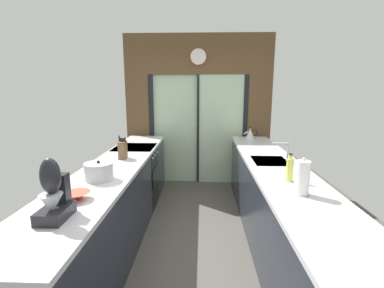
{
  "coord_description": "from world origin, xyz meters",
  "views": [
    {
      "loc": [
        0.08,
        -2.65,
        1.78
      ],
      "look_at": [
        -0.06,
        0.91,
        1.04
      ],
      "focal_mm": 25.76,
      "sensor_mm": 36.0,
      "label": 1
    }
  ],
  "objects_px": {
    "mixing_bowl": "(77,196)",
    "soap_bottle": "(290,169)",
    "oven_range": "(136,177)",
    "stock_pot": "(99,171)",
    "knife_block": "(123,150)",
    "kettle": "(250,133)",
    "stand_mixer": "(54,196)",
    "paper_towel_roll": "(302,178)"
  },
  "relations": [
    {
      "from": "kettle",
      "to": "paper_towel_roll",
      "type": "height_order",
      "value": "paper_towel_roll"
    },
    {
      "from": "stock_pot",
      "to": "soap_bottle",
      "type": "height_order",
      "value": "soap_bottle"
    },
    {
      "from": "oven_range",
      "to": "knife_block",
      "type": "relative_size",
      "value": 3.23
    },
    {
      "from": "mixing_bowl",
      "to": "stand_mixer",
      "type": "relative_size",
      "value": 0.49
    },
    {
      "from": "stock_pot",
      "to": "soap_bottle",
      "type": "relative_size",
      "value": 1.02
    },
    {
      "from": "stand_mixer",
      "to": "kettle",
      "type": "xyz_separation_m",
      "value": [
        1.78,
        2.98,
        -0.07
      ]
    },
    {
      "from": "knife_block",
      "to": "kettle",
      "type": "relative_size",
      "value": 1.19
    },
    {
      "from": "oven_range",
      "to": "soap_bottle",
      "type": "bearing_deg",
      "value": -38.44
    },
    {
      "from": "stock_pot",
      "to": "kettle",
      "type": "distance_m",
      "value": 2.82
    },
    {
      "from": "knife_block",
      "to": "stand_mixer",
      "type": "distance_m",
      "value": 1.58
    },
    {
      "from": "stand_mixer",
      "to": "kettle",
      "type": "height_order",
      "value": "stand_mixer"
    },
    {
      "from": "mixing_bowl",
      "to": "knife_block",
      "type": "xyz_separation_m",
      "value": [
        -0.0,
        1.27,
        0.08
      ]
    },
    {
      "from": "knife_block",
      "to": "paper_towel_roll",
      "type": "bearing_deg",
      "value": -31.51
    },
    {
      "from": "knife_block",
      "to": "soap_bottle",
      "type": "xyz_separation_m",
      "value": [
        1.78,
        -0.77,
        0.0
      ]
    },
    {
      "from": "stock_pot",
      "to": "kettle",
      "type": "bearing_deg",
      "value": 50.86
    },
    {
      "from": "mixing_bowl",
      "to": "soap_bottle",
      "type": "distance_m",
      "value": 1.85
    },
    {
      "from": "oven_range",
      "to": "kettle",
      "type": "height_order",
      "value": "kettle"
    },
    {
      "from": "knife_block",
      "to": "paper_towel_roll",
      "type": "height_order",
      "value": "paper_towel_roll"
    },
    {
      "from": "soap_bottle",
      "to": "oven_range",
      "type": "bearing_deg",
      "value": 141.56
    },
    {
      "from": "soap_bottle",
      "to": "stand_mixer",
      "type": "bearing_deg",
      "value": -155.41
    },
    {
      "from": "oven_range",
      "to": "soap_bottle",
      "type": "distance_m",
      "value": 2.37
    },
    {
      "from": "paper_towel_roll",
      "to": "oven_range",
      "type": "bearing_deg",
      "value": 135.72
    },
    {
      "from": "mixing_bowl",
      "to": "kettle",
      "type": "relative_size",
      "value": 0.86
    },
    {
      "from": "oven_range",
      "to": "paper_towel_roll",
      "type": "distance_m",
      "value": 2.58
    },
    {
      "from": "mixing_bowl",
      "to": "stand_mixer",
      "type": "bearing_deg",
      "value": -90.0
    },
    {
      "from": "oven_range",
      "to": "kettle",
      "type": "relative_size",
      "value": 3.83
    },
    {
      "from": "mixing_bowl",
      "to": "stand_mixer",
      "type": "height_order",
      "value": "stand_mixer"
    },
    {
      "from": "mixing_bowl",
      "to": "paper_towel_roll",
      "type": "bearing_deg",
      "value": 5.63
    },
    {
      "from": "stock_pot",
      "to": "soap_bottle",
      "type": "bearing_deg",
      "value": 0.8
    },
    {
      "from": "oven_range",
      "to": "paper_towel_roll",
      "type": "relative_size",
      "value": 2.96
    },
    {
      "from": "knife_block",
      "to": "stock_pot",
      "type": "distance_m",
      "value": 0.79
    },
    {
      "from": "stock_pot",
      "to": "paper_towel_roll",
      "type": "distance_m",
      "value": 1.81
    },
    {
      "from": "mixing_bowl",
      "to": "oven_range",
      "type": "bearing_deg",
      "value": 90.55
    },
    {
      "from": "mixing_bowl",
      "to": "stock_pot",
      "type": "relative_size",
      "value": 0.77
    },
    {
      "from": "mixing_bowl",
      "to": "stock_pot",
      "type": "bearing_deg",
      "value": 90.0
    },
    {
      "from": "mixing_bowl",
      "to": "stock_pot",
      "type": "distance_m",
      "value": 0.48
    },
    {
      "from": "mixing_bowl",
      "to": "kettle",
      "type": "height_order",
      "value": "kettle"
    },
    {
      "from": "oven_range",
      "to": "stand_mixer",
      "type": "bearing_deg",
      "value": -89.53
    },
    {
      "from": "mixing_bowl",
      "to": "kettle",
      "type": "distance_m",
      "value": 3.21
    },
    {
      "from": "mixing_bowl",
      "to": "kettle",
      "type": "xyz_separation_m",
      "value": [
        1.78,
        2.67,
        0.06
      ]
    },
    {
      "from": "oven_range",
      "to": "knife_block",
      "type": "height_order",
      "value": "knife_block"
    },
    {
      "from": "knife_block",
      "to": "kettle",
      "type": "height_order",
      "value": "knife_block"
    }
  ]
}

